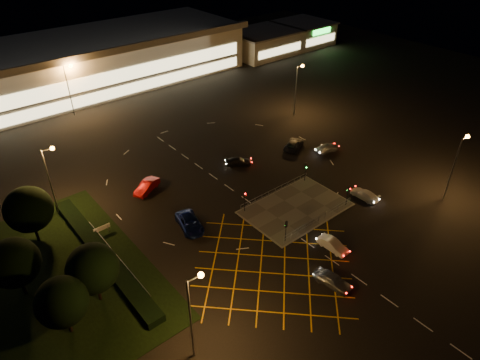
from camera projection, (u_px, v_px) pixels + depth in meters
ground at (275, 207)px, 60.08m from camera, size 180.00×180.00×0.00m
pedestrian_island at (296, 208)px, 59.81m from camera, size 14.00×9.00×0.12m
grass_verge at (62, 276)px, 49.08m from camera, size 18.00×30.00×0.08m
hedge at (102, 254)px, 51.48m from camera, size 2.00×26.00×1.00m
supermarket at (89, 62)px, 97.09m from camera, size 72.00×26.50×10.50m
retail_unit_a at (263, 42)px, 117.48m from camera, size 18.80×14.80×6.35m
retail_unit_b at (303, 33)px, 125.95m from camera, size 14.80×14.80×6.35m
streetlight_sw at (194, 306)px, 37.29m from camera, size 1.78×0.56×10.03m
streetlight_se at (457, 159)px, 58.27m from camera, size 1.78×0.56×10.03m
streetlight_nw at (51, 172)px, 55.57m from camera, size 1.78×0.56×10.03m
streetlight_ne at (298, 83)px, 82.30m from camera, size 1.78×0.56×10.03m
streetlight_far_left at (70, 83)px, 82.33m from camera, size 1.78×0.56×10.03m
streetlight_far_right at (227, 43)px, 104.82m from camera, size 1.78×0.56×10.03m
signal_sw at (286, 227)px, 52.79m from camera, size 0.28×0.30×3.15m
signal_se at (348, 192)px, 59.15m from camera, size 0.28×0.30×3.15m
signal_nw at (245, 198)px, 57.94m from camera, size 0.28×0.30×3.15m
signal_ne at (306, 168)px, 64.30m from camera, size 0.28×0.30×3.15m
tree_a at (62, 302)px, 40.50m from camera, size 5.04×5.04×6.86m
tree_b at (14, 263)px, 44.42m from camera, size 5.40×5.40×7.35m
tree_c at (29, 209)px, 51.53m from camera, size 5.76×5.76×7.84m
tree_e at (93, 268)px, 43.74m from camera, size 5.40×5.40×7.35m
car_near_silver at (333, 280)px, 47.62m from camera, size 2.44×4.67×1.52m
car_queue_white at (333, 245)px, 52.58m from camera, size 1.55×4.11×1.34m
car_left_blue at (190, 223)px, 55.97m from camera, size 3.77×5.97×1.54m
car_far_dkgrey at (239, 161)px, 69.37m from camera, size 4.52×3.80×1.24m
car_right_silver at (327, 148)px, 72.98m from camera, size 4.47×2.41×1.45m
car_circ_red at (147, 186)px, 63.04m from camera, size 4.99×3.66×1.57m
car_east_grey at (294, 144)px, 73.94m from camera, size 5.82×4.58×1.47m
car_approach_white at (364, 194)px, 61.64m from camera, size 1.78×4.33×1.26m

